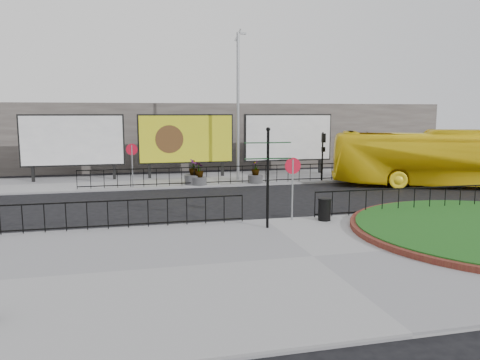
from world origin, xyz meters
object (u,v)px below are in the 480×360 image
object	(u,v)px
litter_bin	(325,209)
planter_c	(255,175)
lamp_post	(238,104)
bus	(436,158)
fingerpost_sign	(268,168)
billboard_mid	(186,139)
planter_b	(199,177)
planter_a	(193,176)

from	to	relation	value
litter_bin	planter_c	bearing A→B (deg)	90.06
lamp_post	litter_bin	distance (m)	12.54
litter_bin	bus	bearing A→B (deg)	35.03
fingerpost_sign	lamp_post	bearing A→B (deg)	88.33
billboard_mid	fingerpost_sign	size ratio (longest dim) A/B	1.68
billboard_mid	planter_b	world-z (taller)	billboard_mid
planter_a	planter_c	xyz separation A→B (m)	(3.70, -0.37, -0.02)
bus	planter_a	bearing A→B (deg)	98.30
litter_bin	planter_b	xyz separation A→B (m)	(-3.41, 10.17, 0.05)
planter_c	planter_b	bearing A→B (deg)	-180.00
fingerpost_sign	litter_bin	bearing A→B (deg)	20.14
fingerpost_sign	planter_c	world-z (taller)	fingerpost_sign
planter_b	planter_c	world-z (taller)	planter_b
lamp_post	fingerpost_sign	distance (m)	12.75
planter_a	planter_b	bearing A→B (deg)	-50.89
billboard_mid	planter_a	xyz separation A→B (m)	(-0.00, -3.20, -1.99)
litter_bin	planter_b	distance (m)	10.73
litter_bin	planter_a	size ratio (longest dim) A/B	0.59
planter_b	billboard_mid	bearing A→B (deg)	94.80
billboard_mid	litter_bin	size ratio (longest dim) A/B	7.08
fingerpost_sign	planter_a	size ratio (longest dim) A/B	2.49
billboard_mid	lamp_post	world-z (taller)	lamp_post
billboard_mid	planter_a	world-z (taller)	billboard_mid
planter_b	litter_bin	bearing A→B (deg)	-71.46
billboard_mid	bus	distance (m)	15.37
lamp_post	planter_c	xyz separation A→B (m)	(0.69, -1.60, -4.24)
fingerpost_sign	planter_c	xyz separation A→B (m)	(2.51, 10.77, -1.76)
litter_bin	bus	distance (m)	12.39
lamp_post	litter_bin	bearing A→B (deg)	-86.58
billboard_mid	planter_b	size ratio (longest dim) A/B	4.61
billboard_mid	planter_c	size ratio (longest dim) A/B	4.64
lamp_post	bus	bearing A→B (deg)	-23.43
fingerpost_sign	planter_c	bearing A→B (deg)	83.57
lamp_post	litter_bin	xyz separation A→B (m)	(0.70, -11.77, -4.26)
litter_bin	bus	size ratio (longest dim) A/B	0.07
billboard_mid	planter_b	xyz separation A→B (m)	(0.30, -3.57, -1.99)
billboard_mid	planter_c	xyz separation A→B (m)	(3.70, -3.57, -2.01)
lamp_post	litter_bin	world-z (taller)	lamp_post
planter_a	planter_c	size ratio (longest dim) A/B	1.11
lamp_post	planter_a	distance (m)	5.32
lamp_post	planter_b	bearing A→B (deg)	-149.42
planter_b	planter_c	bearing A→B (deg)	0.00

